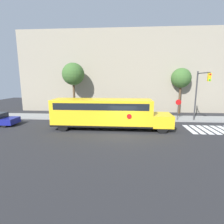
% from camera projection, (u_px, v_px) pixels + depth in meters
% --- Properties ---
extents(ground_plane, '(60.00, 60.00, 0.00)m').
position_uv_depth(ground_plane, '(123.00, 134.00, 15.80)').
color(ground_plane, '#28282B').
extents(sidewalk_strip, '(44.00, 3.00, 0.15)m').
position_uv_depth(sidewalk_strip, '(123.00, 118.00, 22.16)').
color(sidewalk_strip, gray).
rests_on(sidewalk_strip, ground).
extents(building_backdrop, '(32.00, 4.00, 12.05)m').
position_uv_depth(building_backdrop, '(124.00, 72.00, 27.43)').
color(building_backdrop, '#9E937F').
rests_on(building_backdrop, ground).
extents(crosswalk_stripes, '(4.70, 3.20, 0.01)m').
position_uv_depth(crosswalk_stripes, '(212.00, 130.00, 17.12)').
color(crosswalk_stripes, white).
rests_on(crosswalk_stripes, ground).
extents(school_bus, '(11.52, 2.57, 2.95)m').
position_uv_depth(school_bus, '(106.00, 112.00, 17.12)').
color(school_bus, yellow).
rests_on(school_bus, ground).
extents(stop_sign, '(0.64, 0.10, 2.58)m').
position_uv_depth(stop_sign, '(178.00, 107.00, 20.35)').
color(stop_sign, '#38383A').
rests_on(stop_sign, ground).
extents(traffic_light, '(0.28, 3.07, 5.77)m').
position_uv_depth(traffic_light, '(200.00, 89.00, 19.01)').
color(traffic_light, '#38383A').
rests_on(traffic_light, ground).
extents(tree_near_sidewalk, '(2.74, 2.74, 6.43)m').
position_uv_depth(tree_near_sidewalk, '(181.00, 78.00, 24.50)').
color(tree_near_sidewalk, brown).
rests_on(tree_near_sidewalk, ground).
extents(tree_far_sidewalk, '(3.06, 3.06, 7.12)m').
position_uv_depth(tree_far_sidewalk, '(73.00, 74.00, 24.12)').
color(tree_far_sidewalk, brown).
rests_on(tree_far_sidewalk, ground).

